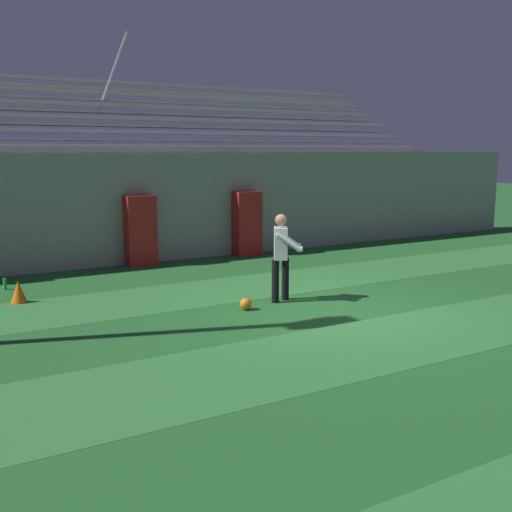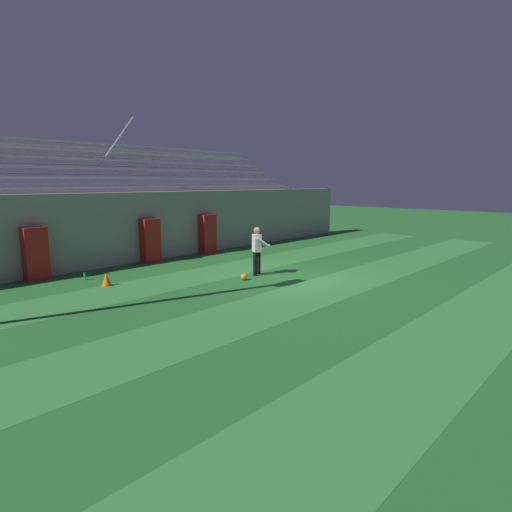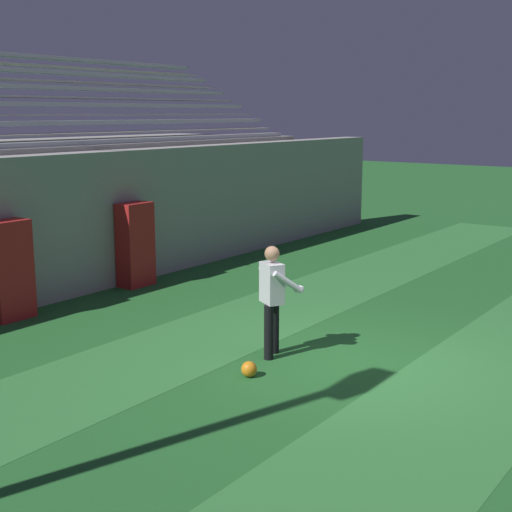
# 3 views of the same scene
# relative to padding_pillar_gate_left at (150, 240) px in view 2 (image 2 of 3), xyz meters

# --- Properties ---
(ground_plane) EXTENTS (80.00, 80.00, 0.00)m
(ground_plane) POSITION_rel_padding_pillar_gate_left_xyz_m (1.52, -5.95, -0.88)
(ground_plane) COLOR #236028
(turf_stripe_near) EXTENTS (28.00, 2.12, 0.01)m
(turf_stripe_near) POSITION_rel_padding_pillar_gate_left_xyz_m (1.52, -11.95, -0.87)
(turf_stripe_near) COLOR #337A38
(turf_stripe_near) RESTS_ON ground
(turf_stripe_mid) EXTENTS (28.00, 2.12, 0.01)m
(turf_stripe_mid) POSITION_rel_padding_pillar_gate_left_xyz_m (1.52, -7.70, -0.87)
(turf_stripe_mid) COLOR #337A38
(turf_stripe_mid) RESTS_ON ground
(turf_stripe_far) EXTENTS (28.00, 2.12, 0.01)m
(turf_stripe_far) POSITION_rel_padding_pillar_gate_left_xyz_m (1.52, -3.45, -0.87)
(turf_stripe_far) COLOR #337A38
(turf_stripe_far) RESTS_ON ground
(back_wall) EXTENTS (24.00, 0.60, 2.80)m
(back_wall) POSITION_rel_padding_pillar_gate_left_xyz_m (1.52, 0.55, 0.52)
(back_wall) COLOR #999691
(back_wall) RESTS_ON ground
(padding_pillar_gate_left) EXTENTS (0.73, 0.44, 1.75)m
(padding_pillar_gate_left) POSITION_rel_padding_pillar_gate_left_xyz_m (0.00, 0.00, 0.00)
(padding_pillar_gate_left) COLOR #B21E1E
(padding_pillar_gate_left) RESTS_ON ground
(padding_pillar_gate_right) EXTENTS (0.73, 0.44, 1.75)m
(padding_pillar_gate_right) POSITION_rel_padding_pillar_gate_left_xyz_m (3.04, 0.00, 0.00)
(padding_pillar_gate_right) COLOR #B21E1E
(padding_pillar_gate_right) RESTS_ON ground
(padding_pillar_far_left) EXTENTS (0.73, 0.44, 1.75)m
(padding_pillar_far_left) POSITION_rel_padding_pillar_gate_left_xyz_m (-4.40, 0.00, 0.00)
(padding_pillar_far_left) COLOR #B21E1E
(padding_pillar_far_left) RESTS_ON ground
(bleacher_stand) EXTENTS (18.00, 4.75, 5.83)m
(bleacher_stand) POSITION_rel_padding_pillar_gate_left_xyz_m (1.52, 3.24, 0.64)
(bleacher_stand) COLOR #999691
(bleacher_stand) RESTS_ON ground
(goalkeeper) EXTENTS (0.71, 0.73, 1.67)m
(goalkeeper) POSITION_rel_padding_pillar_gate_left_xyz_m (1.09, -4.83, 0.08)
(goalkeeper) COLOR black
(goalkeeper) RESTS_ON ground
(soccer_ball) EXTENTS (0.22, 0.22, 0.22)m
(soccer_ball) POSITION_rel_padding_pillar_gate_left_xyz_m (0.19, -5.06, -0.77)
(soccer_ball) COLOR orange
(soccer_ball) RESTS_ON ground
(traffic_cone) EXTENTS (0.30, 0.30, 0.42)m
(traffic_cone) POSITION_rel_padding_pillar_gate_left_xyz_m (-3.28, -2.46, -0.67)
(traffic_cone) COLOR orange
(traffic_cone) RESTS_ON ground
(water_bottle) EXTENTS (0.07, 0.07, 0.24)m
(water_bottle) POSITION_rel_padding_pillar_gate_left_xyz_m (-3.35, -1.17, -0.76)
(water_bottle) COLOR green
(water_bottle) RESTS_ON ground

